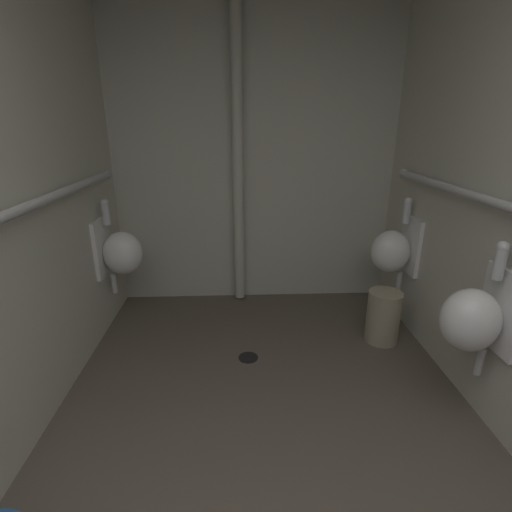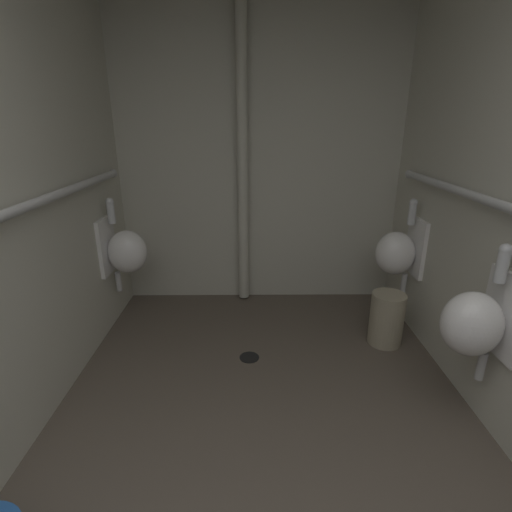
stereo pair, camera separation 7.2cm
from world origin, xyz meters
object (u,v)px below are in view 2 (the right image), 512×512
standpipe_back_wall (243,155)px  waste_bin (387,319)px  urinal_right_mid (476,322)px  urinal_left_mid (125,250)px  urinal_right_far (398,252)px  floor_drain (249,357)px

standpipe_back_wall → waste_bin: 1.72m
waste_bin → urinal_right_mid: bearing=-80.7°
urinal_left_mid → urinal_right_far: (2.12, -0.06, 0.00)m
urinal_left_mid → urinal_right_mid: 2.41m
urinal_right_mid → urinal_right_far: 1.09m
urinal_left_mid → standpipe_back_wall: (0.92, 0.43, 0.68)m
urinal_right_mid → floor_drain: bearing=151.6°
standpipe_back_wall → urinal_right_far: bearing=-22.0°
urinal_right_far → standpipe_back_wall: 1.47m
urinal_right_mid → standpipe_back_wall: (-1.20, 1.58, 0.68)m
urinal_left_mid → floor_drain: urinal_left_mid is taller
waste_bin → floor_drain: bearing=-169.4°
standpipe_back_wall → floor_drain: standpipe_back_wall is taller
urinal_right_far → standpipe_back_wall: size_ratio=0.29×
floor_drain → waste_bin: waste_bin is taller
standpipe_back_wall → waste_bin: bearing=-35.6°
urinal_right_mid → urinal_right_far: size_ratio=1.00×
urinal_left_mid → floor_drain: (0.97, -0.52, -0.62)m
urinal_right_far → urinal_right_mid: bearing=-90.0°
urinal_right_mid → waste_bin: 0.93m
urinal_right_far → floor_drain: bearing=-157.8°
waste_bin → urinal_right_far: bearing=64.4°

